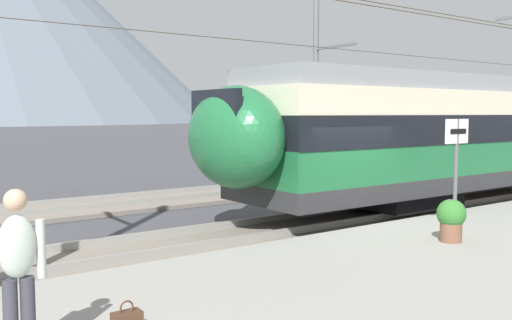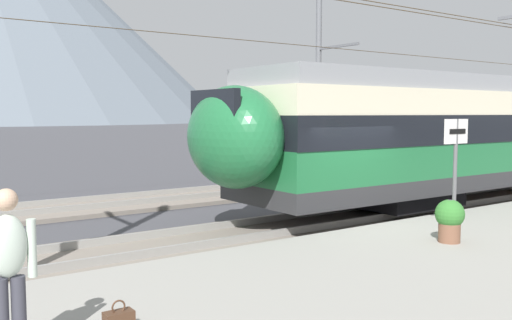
{
  "view_description": "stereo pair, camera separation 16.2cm",
  "coord_description": "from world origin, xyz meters",
  "views": [
    {
      "loc": [
        -8.94,
        -9.01,
        2.79
      ],
      "look_at": [
        -0.6,
        2.49,
        1.61
      ],
      "focal_mm": 39.38,
      "sensor_mm": 36.0,
      "label": 1
    },
    {
      "loc": [
        -8.81,
        -9.1,
        2.79
      ],
      "look_at": [
        -0.6,
        2.49,
        1.61
      ],
      "focal_mm": 39.38,
      "sensor_mm": 36.0,
      "label": 2
    }
  ],
  "objects": [
    {
      "name": "track_near",
      "position": [
        0.0,
        1.13,
        0.07
      ],
      "size": [
        120.0,
        3.0,
        0.28
      ],
      "color": "slate",
      "rests_on": "ground"
    },
    {
      "name": "track_far",
      "position": [
        0.0,
        6.94,
        0.07
      ],
      "size": [
        120.0,
        3.0,
        0.28
      ],
      "color": "slate",
      "rests_on": "ground"
    },
    {
      "name": "ground_plane",
      "position": [
        0.0,
        0.0,
        0.0
      ],
      "size": [
        400.0,
        400.0,
        0.0
      ],
      "primitive_type": "plane",
      "color": "#424247"
    },
    {
      "name": "platform_sign",
      "position": [
        1.08,
        -2.16,
        2.07
      ],
      "size": [
        0.7,
        0.08,
        2.29
      ],
      "color": "#59595B",
      "rests_on": "platform_slab"
    },
    {
      "name": "catenary_mast_far_side",
      "position": [
        7.38,
        8.98,
        4.27
      ],
      "size": [
        43.37,
        2.49,
        8.29
      ],
      "color": "slate",
      "rests_on": "ground"
    },
    {
      "name": "passenger_walking",
      "position": [
        -7.69,
        -3.38,
        1.33
      ],
      "size": [
        0.53,
        0.22,
        1.69
      ],
      "color": "#383842",
      "rests_on": "platform_slab"
    },
    {
      "name": "potted_plant_platform_edge",
      "position": [
        0.11,
        -2.76,
        0.85
      ],
      "size": [
        0.54,
        0.54,
        0.81
      ],
      "color": "brown",
      "rests_on": "platform_slab"
    }
  ]
}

